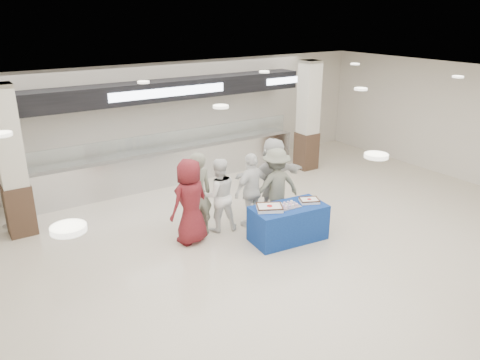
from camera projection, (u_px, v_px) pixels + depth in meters
ground at (291, 264)px, 8.88m from camera, size 14.00×14.00×0.00m
serving_line at (167, 142)px, 12.72m from camera, size 8.70×0.85×2.80m
column_left at (12, 166)px, 9.58m from camera, size 0.55×0.55×3.20m
column_right at (308, 118)px, 13.71m from camera, size 0.55×0.55×3.20m
display_table at (288, 223)px, 9.70m from camera, size 1.62×0.94×0.75m
sheet_cake_left at (270, 207)px, 9.38m from camera, size 0.63×0.58×0.10m
sheet_cake_right at (309, 200)px, 9.76m from camera, size 0.48×0.44×0.09m
cupcake_tray at (289, 205)px, 9.55m from camera, size 0.46×0.36×0.07m
civilian_maroon at (190, 202)px, 9.43m from camera, size 0.98×0.75×1.79m
soldier_a at (197, 194)px, 9.74m from camera, size 0.70×0.48×1.83m
chef_tall at (219, 195)px, 9.98m from camera, size 0.92×0.80×1.63m
chef_short at (252, 190)px, 10.18m from camera, size 1.04×0.57×1.67m
soldier_b at (276, 186)px, 10.34m from camera, size 1.21×0.82×1.73m
civilian_white at (273, 177)px, 10.68m from camera, size 1.79×0.79×1.86m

